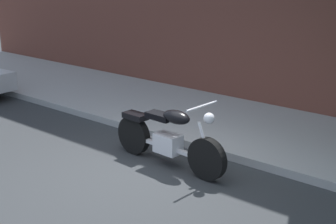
{
  "coord_description": "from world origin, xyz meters",
  "views": [
    {
      "loc": [
        4.91,
        -5.35,
        3.21
      ],
      "look_at": [
        0.07,
        0.41,
        0.92
      ],
      "focal_mm": 52.57,
      "sensor_mm": 36.0,
      "label": 1
    }
  ],
  "objects": [
    {
      "name": "ground_plane",
      "position": [
        0.0,
        0.0,
        0.0
      ],
      "size": [
        60.0,
        60.0,
        0.0
      ],
      "primitive_type": "plane",
      "color": "#303335"
    },
    {
      "name": "motorcycle",
      "position": [
        0.07,
        0.42,
        0.47
      ],
      "size": [
        2.31,
        0.7,
        1.18
      ],
      "color": "black",
      "rests_on": "ground"
    },
    {
      "name": "sidewalk",
      "position": [
        0.0,
        2.79,
        0.07
      ],
      "size": [
        22.32,
        3.11,
        0.14
      ],
      "primitive_type": "cube",
      "color": "#A2A2A2",
      "rests_on": "ground"
    }
  ]
}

